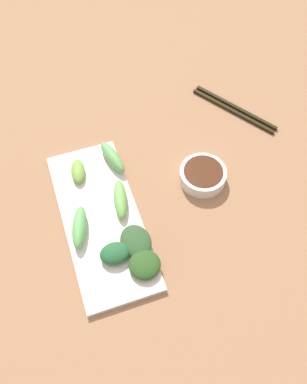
# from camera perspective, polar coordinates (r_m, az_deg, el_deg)

# --- Properties ---
(tabletop) EXTENTS (2.10, 2.10, 0.02)m
(tabletop) POSITION_cam_1_polar(r_m,az_deg,el_deg) (0.91, -1.03, -1.16)
(tabletop) COLOR #976D4B
(tabletop) RESTS_ON ground
(sauce_bowl) EXTENTS (0.10, 0.10, 0.03)m
(sauce_bowl) POSITION_cam_1_polar(r_m,az_deg,el_deg) (0.92, 6.73, 2.32)
(sauce_bowl) COLOR silver
(sauce_bowl) RESTS_ON tabletop
(serving_plate) EXTENTS (0.15, 0.37, 0.01)m
(serving_plate) POSITION_cam_1_polar(r_m,az_deg,el_deg) (0.88, -7.08, -3.71)
(serving_plate) COLOR silver
(serving_plate) RESTS_ON tabletop
(broccoli_stalk_0) EXTENTS (0.06, 0.10, 0.03)m
(broccoli_stalk_0) POSITION_cam_1_polar(r_m,az_deg,el_deg) (0.85, -10.05, -4.74)
(broccoli_stalk_0) COLOR #60B058
(broccoli_stalk_0) RESTS_ON serving_plate
(broccoli_stalk_1) EXTENTS (0.05, 0.10, 0.03)m
(broccoli_stalk_1) POSITION_cam_1_polar(r_m,az_deg,el_deg) (0.94, -5.61, 4.72)
(broccoli_stalk_1) COLOR #62A958
(broccoli_stalk_1) RESTS_ON serving_plate
(broccoli_leafy_2) EXTENTS (0.07, 0.08, 0.02)m
(broccoli_leafy_2) POSITION_cam_1_polar(r_m,az_deg,el_deg) (0.81, -1.20, -9.87)
(broccoli_leafy_2) COLOR #284F1E
(broccoli_leafy_2) RESTS_ON serving_plate
(broccoli_stalk_3) EXTENTS (0.05, 0.10, 0.03)m
(broccoli_stalk_3) POSITION_cam_1_polar(r_m,az_deg,el_deg) (0.88, -4.63, -0.73)
(broccoli_stalk_3) COLOR #6EAE51
(broccoli_stalk_3) RESTS_ON serving_plate
(broccoli_leafy_4) EXTENTS (0.07, 0.08, 0.02)m
(broccoli_leafy_4) POSITION_cam_1_polar(r_m,az_deg,el_deg) (0.83, -2.42, -6.72)
(broccoli_leafy_4) COLOR #2C4E27
(broccoli_leafy_4) RESTS_ON serving_plate
(broccoli_stalk_5) EXTENTS (0.04, 0.07, 0.02)m
(broccoli_stalk_5) POSITION_cam_1_polar(r_m,az_deg,el_deg) (0.93, -10.25, 2.79)
(broccoli_stalk_5) COLOR #71A540
(broccoli_stalk_5) RESTS_ON serving_plate
(broccoli_leafy_6) EXTENTS (0.06, 0.05, 0.03)m
(broccoli_leafy_6) POSITION_cam_1_polar(r_m,az_deg,el_deg) (0.82, -5.30, -8.33)
(broccoli_leafy_6) COLOR #225A30
(broccoli_leafy_6) RESTS_ON serving_plate
(chopsticks) EXTENTS (0.15, 0.20, 0.01)m
(chopsticks) POSITION_cam_1_polar(r_m,az_deg,el_deg) (1.07, 10.92, 11.00)
(chopsticks) COLOR black
(chopsticks) RESTS_ON tabletop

